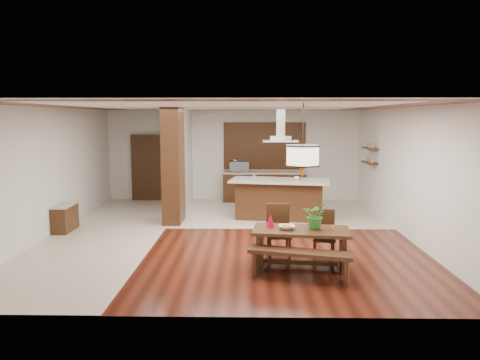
{
  "coord_description": "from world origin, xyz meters",
  "views": [
    {
      "loc": [
        0.49,
        -10.46,
        2.66
      ],
      "look_at": [
        0.3,
        0.0,
        1.25
      ],
      "focal_mm": 35.0,
      "sensor_mm": 36.0,
      "label": 1
    }
  ],
  "objects_px": {
    "kitchen_island": "(280,199)",
    "microwave": "(239,166)",
    "dining_chair_right": "(324,236)",
    "foliage_plant": "(316,215)",
    "dining_bench": "(300,265)",
    "fruit_bowl": "(287,227)",
    "dining_chair_left": "(279,232)",
    "pendant_lantern": "(303,141)",
    "dining_table": "(301,239)",
    "range_hood": "(280,125)",
    "hallway_console": "(65,218)",
    "island_cup": "(297,178)"
  },
  "relations": [
    {
      "from": "dining_chair_left",
      "to": "kitchen_island",
      "type": "bearing_deg",
      "value": 82.63
    },
    {
      "from": "dining_chair_right",
      "to": "fruit_bowl",
      "type": "distance_m",
      "value": 0.92
    },
    {
      "from": "dining_chair_left",
      "to": "island_cup",
      "type": "height_order",
      "value": "island_cup"
    },
    {
      "from": "dining_bench",
      "to": "foliage_plant",
      "type": "xyz_separation_m",
      "value": [
        0.34,
        0.65,
        0.7
      ]
    },
    {
      "from": "dining_table",
      "to": "dining_bench",
      "type": "distance_m",
      "value": 0.67
    },
    {
      "from": "fruit_bowl",
      "to": "range_hood",
      "type": "relative_size",
      "value": 0.32
    },
    {
      "from": "foliage_plant",
      "to": "microwave",
      "type": "relative_size",
      "value": 0.8
    },
    {
      "from": "pendant_lantern",
      "to": "kitchen_island",
      "type": "xyz_separation_m",
      "value": [
        -0.11,
        4.02,
        -1.71
      ]
    },
    {
      "from": "hallway_console",
      "to": "dining_chair_left",
      "type": "height_order",
      "value": "dining_chair_left"
    },
    {
      "from": "kitchen_island",
      "to": "microwave",
      "type": "xyz_separation_m",
      "value": [
        -1.12,
        2.57,
        0.58
      ]
    },
    {
      "from": "dining_bench",
      "to": "fruit_bowl",
      "type": "bearing_deg",
      "value": 107.53
    },
    {
      "from": "pendant_lantern",
      "to": "fruit_bowl",
      "type": "distance_m",
      "value": 1.53
    },
    {
      "from": "dining_table",
      "to": "microwave",
      "type": "height_order",
      "value": "microwave"
    },
    {
      "from": "hallway_console",
      "to": "range_hood",
      "type": "bearing_deg",
      "value": 15.65
    },
    {
      "from": "fruit_bowl",
      "to": "microwave",
      "type": "bearing_deg",
      "value": 98.34
    },
    {
      "from": "pendant_lantern",
      "to": "fruit_bowl",
      "type": "height_order",
      "value": "pendant_lantern"
    },
    {
      "from": "hallway_console",
      "to": "microwave",
      "type": "bearing_deg",
      "value": 44.96
    },
    {
      "from": "hallway_console",
      "to": "dining_table",
      "type": "height_order",
      "value": "dining_table"
    },
    {
      "from": "dining_chair_right",
      "to": "foliage_plant",
      "type": "height_order",
      "value": "foliage_plant"
    },
    {
      "from": "dining_bench",
      "to": "kitchen_island",
      "type": "bearing_deg",
      "value": 90.47
    },
    {
      "from": "hallway_console",
      "to": "range_hood",
      "type": "relative_size",
      "value": 0.98
    },
    {
      "from": "hallway_console",
      "to": "dining_table",
      "type": "bearing_deg",
      "value": -26.33
    },
    {
      "from": "dining_chair_right",
      "to": "microwave",
      "type": "height_order",
      "value": "microwave"
    },
    {
      "from": "hallway_console",
      "to": "kitchen_island",
      "type": "distance_m",
      "value": 5.32
    },
    {
      "from": "range_hood",
      "to": "dining_chair_left",
      "type": "bearing_deg",
      "value": -94.05
    },
    {
      "from": "island_cup",
      "to": "fruit_bowl",
      "type": "bearing_deg",
      "value": -98.31
    },
    {
      "from": "dining_chair_right",
      "to": "kitchen_island",
      "type": "relative_size",
      "value": 0.34
    },
    {
      "from": "fruit_bowl",
      "to": "microwave",
      "type": "xyz_separation_m",
      "value": [
        -0.97,
        6.61,
        0.38
      ]
    },
    {
      "from": "foliage_plant",
      "to": "kitchen_island",
      "type": "distance_m",
      "value": 4.01
    },
    {
      "from": "dining_chair_left",
      "to": "island_cup",
      "type": "bearing_deg",
      "value": 75.31
    },
    {
      "from": "dining_chair_right",
      "to": "microwave",
      "type": "bearing_deg",
      "value": 111.4
    },
    {
      "from": "dining_chair_right",
      "to": "range_hood",
      "type": "distance_m",
      "value": 4.13
    },
    {
      "from": "pendant_lantern",
      "to": "foliage_plant",
      "type": "xyz_separation_m",
      "value": [
        0.26,
        0.05,
        -1.3
      ]
    },
    {
      "from": "dining_bench",
      "to": "pendant_lantern",
      "type": "distance_m",
      "value": 2.09
    },
    {
      "from": "dining_table",
      "to": "microwave",
      "type": "bearing_deg",
      "value": 100.54
    },
    {
      "from": "hallway_console",
      "to": "dining_bench",
      "type": "xyz_separation_m",
      "value": [
        5.16,
        -3.19,
        -0.07
      ]
    },
    {
      "from": "dining_table",
      "to": "dining_chair_right",
      "type": "distance_m",
      "value": 0.67
    },
    {
      "from": "hallway_console",
      "to": "dining_chair_right",
      "type": "distance_m",
      "value": 6.1
    },
    {
      "from": "dining_bench",
      "to": "microwave",
      "type": "bearing_deg",
      "value": 99.11
    },
    {
      "from": "island_cup",
      "to": "dining_chair_right",
      "type": "bearing_deg",
      "value": -87.25
    },
    {
      "from": "pendant_lantern",
      "to": "range_hood",
      "type": "height_order",
      "value": "same"
    },
    {
      "from": "dining_table",
      "to": "range_hood",
      "type": "relative_size",
      "value": 1.97
    },
    {
      "from": "kitchen_island",
      "to": "island_cup",
      "type": "height_order",
      "value": "island_cup"
    },
    {
      "from": "dining_chair_right",
      "to": "range_hood",
      "type": "xyz_separation_m",
      "value": [
        -0.59,
        3.56,
        2.0
      ]
    },
    {
      "from": "pendant_lantern",
      "to": "island_cup",
      "type": "distance_m",
      "value": 4.07
    },
    {
      "from": "dining_chair_left",
      "to": "island_cup",
      "type": "relative_size",
      "value": 8.35
    },
    {
      "from": "dining_chair_left",
      "to": "kitchen_island",
      "type": "relative_size",
      "value": 0.38
    },
    {
      "from": "dining_chair_right",
      "to": "foliage_plant",
      "type": "bearing_deg",
      "value": -111.61
    },
    {
      "from": "foliage_plant",
      "to": "pendant_lantern",
      "type": "bearing_deg",
      "value": -170.26
    },
    {
      "from": "dining_chair_left",
      "to": "pendant_lantern",
      "type": "relative_size",
      "value": 0.77
    }
  ]
}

